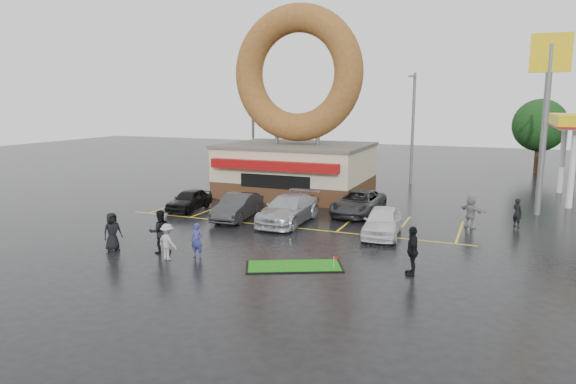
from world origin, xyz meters
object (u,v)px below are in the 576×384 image
at_px(dumpster, 237,182).
at_px(putting_green, 294,266).
at_px(shell_sign, 548,90).
at_px(car_black, 189,200).
at_px(person_blue, 197,240).
at_px(car_white, 382,222).
at_px(car_dgrey, 238,207).
at_px(car_silver, 288,209).
at_px(car_grey, 359,203).
at_px(streetlight_mid, 413,126).
at_px(streetlight_left, 253,124).
at_px(donut_shop, 297,133).
at_px(person_cameraman, 412,251).

xyz_separation_m(dumpster, putting_green, (10.87, -15.41, -0.62)).
xyz_separation_m(shell_sign, car_black, (-20.19, -6.82, -6.72)).
bearing_deg(shell_sign, person_blue, -133.30).
height_order(shell_sign, car_white, shell_sign).
bearing_deg(car_dgrey, car_black, 160.39).
height_order(car_dgrey, car_silver, car_silver).
height_order(car_black, car_grey, car_grey).
xyz_separation_m(shell_sign, streetlight_mid, (-9.00, 8.92, -2.60)).
bearing_deg(car_dgrey, streetlight_left, 109.09).
xyz_separation_m(car_black, car_grey, (10.18, 2.82, 0.05)).
xyz_separation_m(donut_shop, shell_sign, (16.00, -0.97, 2.91)).
distance_m(shell_sign, person_cameraman, 16.20).
relative_size(streetlight_mid, car_silver, 1.65).
xyz_separation_m(streetlight_left, car_dgrey, (6.83, -15.84, -4.05)).
height_order(donut_shop, dumpster, donut_shop).
relative_size(person_blue, putting_green, 0.36).
relative_size(streetlight_left, person_cameraman, 4.57).
xyz_separation_m(streetlight_left, car_black, (2.81, -14.74, -4.12)).
bearing_deg(putting_green, shell_sign, 56.18).
bearing_deg(streetlight_mid, streetlight_left, -175.91).
xyz_separation_m(streetlight_left, car_white, (15.39, -16.37, -4.04)).
bearing_deg(car_dgrey, donut_shop, 84.66).
bearing_deg(dumpster, streetlight_mid, 25.58).
relative_size(streetlight_left, person_blue, 5.86).
relative_size(person_blue, dumpster, 0.85).
distance_m(car_dgrey, person_cameraman, 12.46).
bearing_deg(streetlight_left, person_blue, -69.41).
distance_m(shell_sign, person_blue, 21.90).
bearing_deg(streetlight_left, putting_green, -60.04).
distance_m(person_cameraman, putting_green, 4.83).
bearing_deg(person_cameraman, putting_green, -93.58).
bearing_deg(dumpster, putting_green, -64.36).
distance_m(car_dgrey, car_silver, 3.09).
distance_m(car_black, dumpster, 7.46).
distance_m(shell_sign, car_white, 13.17).
bearing_deg(shell_sign, car_dgrey, -153.89).
distance_m(streetlight_mid, person_cameraman, 23.46).
relative_size(car_grey, putting_green, 1.19).
relative_size(car_dgrey, car_silver, 0.82).
height_order(donut_shop, shell_sign, donut_shop).
relative_size(car_silver, car_grey, 1.06).
relative_size(streetlight_mid, car_dgrey, 2.01).
xyz_separation_m(streetlight_left, streetlight_mid, (14.00, 1.00, 0.00)).
distance_m(car_grey, person_cameraman, 11.02).
relative_size(donut_shop, car_grey, 2.62).
bearing_deg(streetlight_left, person_cameraman, -50.92).
height_order(car_dgrey, car_grey, car_dgrey).
distance_m(streetlight_left, person_blue, 25.01).
distance_m(car_dgrey, dumpster, 9.71).
xyz_separation_m(car_dgrey, person_cameraman, (10.92, -6.01, 0.25)).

